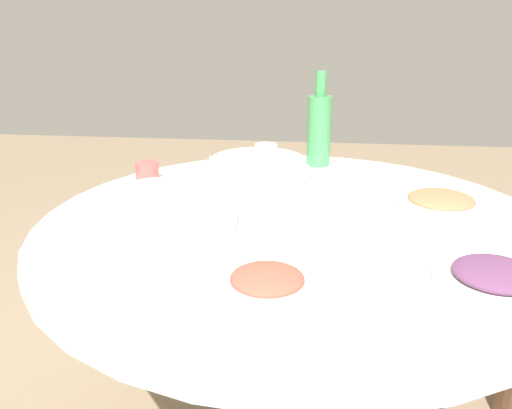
% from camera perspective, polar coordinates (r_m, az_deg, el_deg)
% --- Properties ---
extents(round_dining_table, '(1.18, 1.18, 0.76)m').
position_cam_1_polar(round_dining_table, '(1.27, 4.28, -6.17)').
color(round_dining_table, '#99999E').
rests_on(round_dining_table, ground).
extents(rice_bowl, '(0.30, 0.30, 0.09)m').
position_cam_1_polar(rice_bowl, '(1.18, -9.43, -0.86)').
color(rice_bowl, '#B2B5BA').
rests_on(rice_bowl, round_dining_table).
extents(soup_bowl, '(0.28, 0.25, 0.07)m').
position_cam_1_polar(soup_bowl, '(1.48, 0.19, 3.47)').
color(soup_bowl, white).
rests_on(soup_bowl, round_dining_table).
extents(dish_tofu_braise, '(0.21, 0.21, 0.04)m').
position_cam_1_polar(dish_tofu_braise, '(1.37, 19.01, 0.20)').
color(dish_tofu_braise, white).
rests_on(dish_tofu_braise, round_dining_table).
extents(dish_stirfry, '(0.19, 0.19, 0.04)m').
position_cam_1_polar(dish_stirfry, '(0.92, 1.19, -8.45)').
color(dish_stirfry, white).
rests_on(dish_stirfry, round_dining_table).
extents(dish_eggplant, '(0.21, 0.21, 0.04)m').
position_cam_1_polar(dish_eggplant, '(1.03, 24.06, -7.10)').
color(dish_eggplant, white).
rests_on(dish_eggplant, round_dining_table).
extents(green_bottle, '(0.07, 0.07, 0.29)m').
position_cam_1_polar(green_bottle, '(1.66, 6.73, 8.05)').
color(green_bottle, '#3C874B').
rests_on(green_bottle, round_dining_table).
extents(tea_cup_near, '(0.06, 0.06, 0.05)m').
position_cam_1_polar(tea_cup_near, '(1.54, -11.46, 3.43)').
color(tea_cup_near, '#BF4A44').
rests_on(tea_cup_near, round_dining_table).
extents(tea_cup_far, '(0.07, 0.07, 0.06)m').
position_cam_1_polar(tea_cup_far, '(1.71, 1.07, 5.48)').
color(tea_cup_far, beige).
rests_on(tea_cup_far, round_dining_table).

